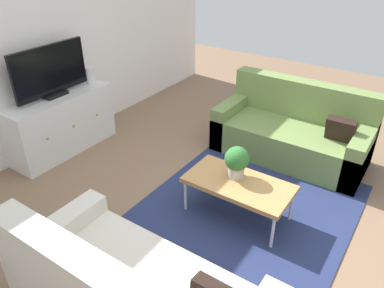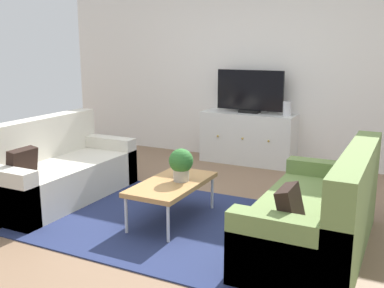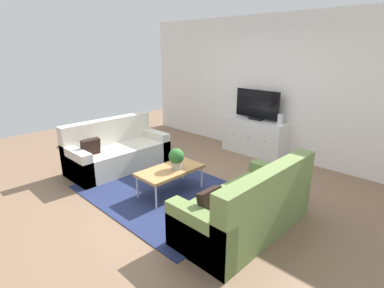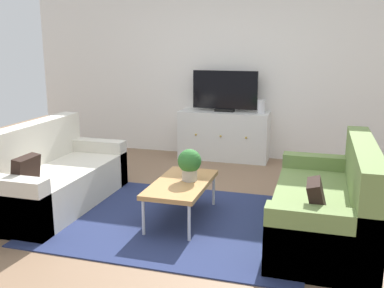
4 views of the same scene
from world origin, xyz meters
name	(u,v)px [view 2 (image 2 of 4)]	position (x,y,z in m)	size (l,w,h in m)	color
ground_plane	(174,216)	(0.00, 0.00, 0.00)	(10.00, 10.00, 0.00)	#84664C
wall_back	(261,66)	(0.00, 2.55, 1.35)	(6.40, 0.12, 2.70)	white
area_rug	(166,221)	(0.00, -0.15, 0.01)	(2.50, 1.90, 0.01)	navy
couch_left_side	(53,173)	(-1.44, -0.10, 0.28)	(0.83, 1.75, 0.86)	beige
couch_right_side	(323,218)	(1.44, -0.10, 0.28)	(0.83, 1.75, 0.86)	olive
coffee_table	(172,185)	(0.04, -0.10, 0.36)	(0.51, 0.98, 0.39)	#B7844C
potted_plant	(181,163)	(0.10, -0.03, 0.56)	(0.23, 0.23, 0.31)	#B7B2A8
tv_console	(248,138)	(-0.06, 2.27, 0.36)	(1.31, 0.47, 0.71)	silver
flat_screen_tv	(250,92)	(-0.06, 2.29, 1.01)	(0.95, 0.16, 0.59)	black
glass_vase	(287,109)	(0.48, 2.27, 0.81)	(0.11, 0.11, 0.19)	silver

